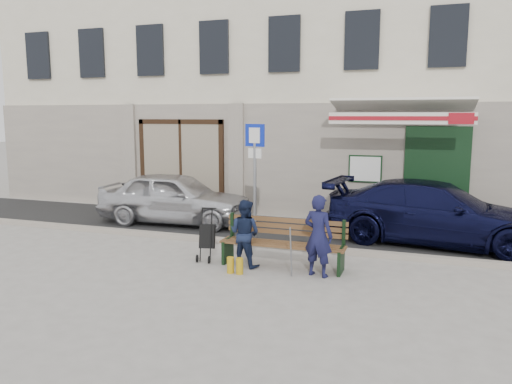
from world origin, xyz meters
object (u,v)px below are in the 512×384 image
at_px(woman, 245,233).
at_px(car_silver, 175,198).
at_px(parking_sign, 255,164).
at_px(bench, 280,243).
at_px(stroller, 207,237).
at_px(car_navy, 436,213).
at_px(man, 318,236).

bearing_deg(woman, car_silver, -31.75).
xyz_separation_m(parking_sign, bench, (1.06, -1.59, -1.34)).
relative_size(bench, stroller, 2.30).
bearing_deg(woman, car_navy, -126.75).
bearing_deg(stroller, car_silver, 114.15).
bearing_deg(car_navy, bench, 142.02).
distance_m(car_silver, woman, 4.30).
xyz_separation_m(bench, woman, (-0.65, -0.18, 0.19)).
bearing_deg(parking_sign, bench, -41.53).
xyz_separation_m(parking_sign, stroller, (-0.44, -1.64, -1.33)).
height_order(car_navy, woman, car_navy).
bearing_deg(car_navy, car_silver, 96.87).
height_order(car_silver, stroller, car_silver).
xyz_separation_m(car_navy, woman, (-3.46, -3.00, -0.06)).
relative_size(car_silver, bench, 1.70).
height_order(car_navy, man, man).
height_order(car_silver, bench, car_silver).
distance_m(car_navy, stroller, 5.18).
distance_m(bench, woman, 0.70).
bearing_deg(woman, man, -172.86).
xyz_separation_m(car_silver, woman, (3.09, -2.99, -0.05)).
height_order(car_navy, parking_sign, parking_sign).
bearing_deg(man, stroller, 7.62).
relative_size(bench, man, 1.61).
height_order(man, woman, man).
distance_m(bench, stroller, 1.50).
xyz_separation_m(car_silver, car_navy, (6.55, 0.00, 0.01)).
relative_size(car_navy, woman, 3.75).
bearing_deg(woman, stroller, 3.78).
bearing_deg(man, car_navy, -108.63).
xyz_separation_m(man, woman, (-1.45, 0.13, -0.10)).
bearing_deg(stroller, woman, -22.42).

